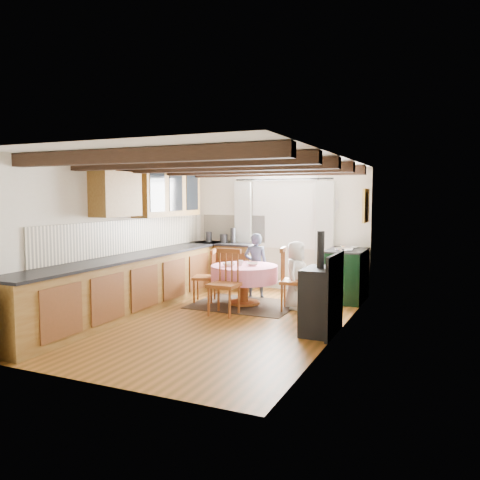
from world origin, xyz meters
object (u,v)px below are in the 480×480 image
at_px(dining_table, 244,285).
at_px(chair_near, 224,282).
at_px(chair_left, 204,275).
at_px(child_right, 296,275).
at_px(cast_iron_stove, 320,283).
at_px(chair_right, 294,279).
at_px(aga_range, 346,274).
at_px(cup, 240,263).
at_px(child_far, 256,265).

relative_size(dining_table, chair_near, 1.09).
bearing_deg(chair_left, child_right, 78.20).
xyz_separation_m(chair_near, cast_iron_stove, (1.64, -0.39, 0.18)).
height_order(chair_left, chair_right, chair_right).
distance_m(aga_range, cast_iron_stove, 2.27).
relative_size(aga_range, cup, 10.05).
xyz_separation_m(cast_iron_stove, child_far, (-1.69, 1.84, -0.10)).
bearing_deg(child_far, dining_table, 80.73).
bearing_deg(dining_table, chair_left, -177.32).
xyz_separation_m(chair_near, chair_left, (-0.74, 0.74, -0.05)).
distance_m(dining_table, child_right, 0.92).
xyz_separation_m(chair_left, child_far, (0.69, 0.71, 0.13)).
height_order(child_far, cup, child_far).
bearing_deg(chair_right, aga_range, -39.96).
height_order(aga_range, child_right, child_right).
relative_size(chair_near, cup, 10.25).
bearing_deg(dining_table, aga_range, 35.67).
xyz_separation_m(chair_near, cup, (-0.04, 0.72, 0.21)).
height_order(aga_range, child_far, child_far).
bearing_deg(aga_range, cup, -143.92).
relative_size(child_far, cup, 11.74).
bearing_deg(child_far, cast_iron_stove, 118.16).
distance_m(chair_near, cast_iron_stove, 1.70).
bearing_deg(aga_range, child_right, -122.65).
bearing_deg(dining_table, cup, -133.99).
bearing_deg(child_right, chair_near, 131.66).
height_order(chair_right, aga_range, chair_right).
distance_m(chair_right, child_right, 0.15).
height_order(dining_table, cast_iron_stove, cast_iron_stove).
xyz_separation_m(chair_right, child_right, (-0.01, 0.14, 0.04)).
distance_m(cast_iron_stove, cup, 2.02).
height_order(chair_left, child_far, child_far).
distance_m(dining_table, aga_range, 1.87).
xyz_separation_m(cast_iron_stove, cup, (-1.68, 1.11, 0.03)).
relative_size(chair_near, aga_range, 1.02).
height_order(chair_left, child_right, child_right).
bearing_deg(child_far, cup, 76.13).
bearing_deg(chair_near, cup, 93.57).
bearing_deg(aga_range, chair_left, -153.67).
bearing_deg(cup, child_right, 9.67).
bearing_deg(aga_range, child_far, -165.18).
bearing_deg(cast_iron_stove, child_far, 132.50).
bearing_deg(aga_range, chair_right, -118.97).
distance_m(aga_range, child_right, 1.17).
relative_size(chair_right, aga_range, 1.02).
xyz_separation_m(cast_iron_stove, child_right, (-0.74, 1.27, -0.14)).
bearing_deg(cast_iron_stove, child_right, 120.17).
bearing_deg(chair_near, dining_table, 89.38).
height_order(chair_near, cup, chair_near).
bearing_deg(child_far, child_right, 134.73).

